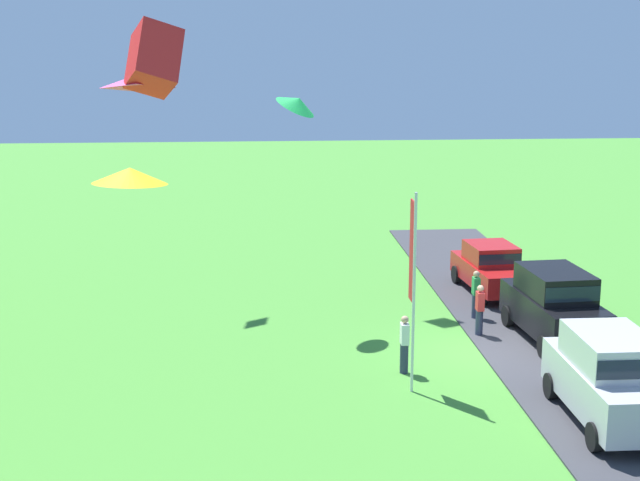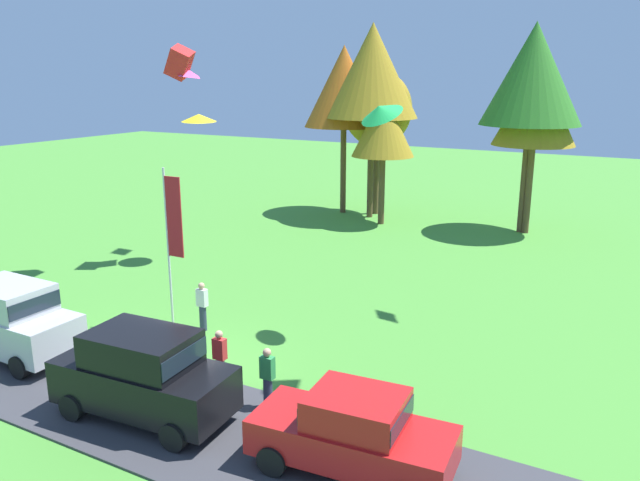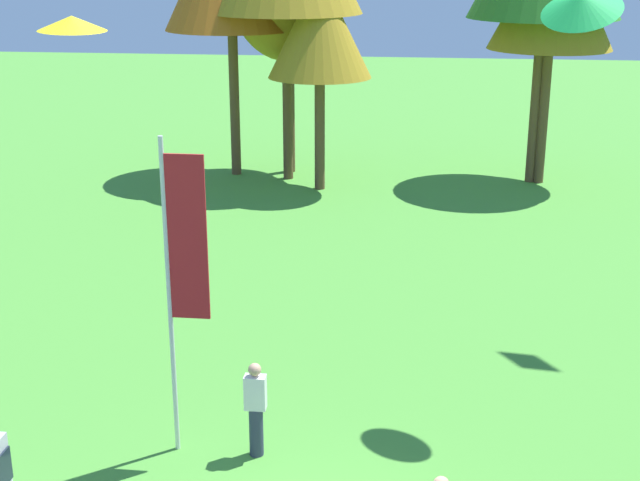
# 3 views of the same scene
# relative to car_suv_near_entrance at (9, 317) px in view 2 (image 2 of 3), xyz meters

# --- Properties ---
(ground_plane) EXTENTS (120.00, 120.00, 0.00)m
(ground_plane) POSITION_rel_car_suv_near_entrance_xyz_m (5.23, 1.70, -1.30)
(ground_plane) COLOR #478E33
(pavement_strip) EXTENTS (36.00, 4.40, 0.06)m
(pavement_strip) POSITION_rel_car_suv_near_entrance_xyz_m (5.23, -0.39, -1.27)
(pavement_strip) COLOR #38383D
(pavement_strip) RESTS_ON ground
(car_suv_near_entrance) EXTENTS (4.62, 2.08, 2.28)m
(car_suv_near_entrance) POSITION_rel_car_suv_near_entrance_xyz_m (0.00, 0.00, 0.00)
(car_suv_near_entrance) COLOR #B7B7BC
(car_suv_near_entrance) RESTS_ON ground
(car_suv_far_end) EXTENTS (4.72, 2.30, 2.28)m
(car_suv_far_end) POSITION_rel_car_suv_near_entrance_xyz_m (6.19, -0.73, 0.00)
(car_suv_far_end) COLOR black
(car_suv_far_end) RESTS_ON ground
(car_sedan_by_flagpole) EXTENTS (4.53, 2.24, 1.84)m
(car_sedan_by_flagpole) POSITION_rel_car_suv_near_entrance_xyz_m (11.76, -0.22, -0.25)
(car_sedan_by_flagpole) COLOR red
(car_sedan_by_flagpole) RESTS_ON ground
(person_on_lawn) EXTENTS (0.36, 0.24, 1.71)m
(person_on_lawn) POSITION_rel_car_suv_near_entrance_xyz_m (8.65, 1.14, -0.42)
(person_on_lawn) COLOR #2D334C
(person_on_lawn) RESTS_ON ground
(person_watching_sky) EXTENTS (0.36, 0.24, 1.71)m
(person_watching_sky) POSITION_rel_car_suv_near_entrance_xyz_m (6.87, 1.46, -0.42)
(person_watching_sky) COLOR #2D334C
(person_watching_sky) RESTS_ON ground
(person_beside_suv) EXTENTS (0.36, 0.24, 1.71)m
(person_beside_suv) POSITION_rel_car_suv_near_entrance_xyz_m (3.84, 4.43, -0.42)
(person_beside_suv) COLOR #2D334C
(person_beside_suv) RESTS_ON ground
(tree_left_of_center) EXTENTS (4.83, 4.83, 10.19)m
(tree_left_of_center) POSITION_rel_car_suv_near_entrance_xyz_m (-0.56, 23.71, 6.45)
(tree_left_of_center) COLOR brown
(tree_left_of_center) RESTS_ON ground
(tree_far_right) EXTENTS (4.14, 4.14, 8.73)m
(tree_far_right) POSITION_rel_car_suv_near_entrance_xyz_m (1.43, 24.32, 5.13)
(tree_far_right) COLOR brown
(tree_far_right) RESTS_ON ground
(tree_far_left) EXTENTS (5.39, 5.39, 11.37)m
(tree_far_left) POSITION_rel_car_suv_near_entrance_xyz_m (1.50, 23.27, 7.35)
(tree_far_left) COLOR brown
(tree_far_left) RESTS_ON ground
(tree_center_back) EXTENTS (3.56, 3.56, 7.51)m
(tree_center_back) POSITION_rel_car_suv_near_entrance_xyz_m (2.84, 21.93, 4.39)
(tree_center_back) COLOR brown
(tree_center_back) RESTS_ON ground
(tree_right_of_center) EXTENTS (5.27, 5.27, 11.13)m
(tree_right_of_center) POSITION_rel_car_suv_near_entrance_xyz_m (10.40, 23.87, 7.17)
(tree_right_of_center) COLOR brown
(tree_right_of_center) RESTS_ON ground
(tree_lone_near) EXTENTS (4.33, 4.33, 9.14)m
(tree_lone_near) POSITION_rel_car_suv_near_entrance_xyz_m (10.70, 23.78, 5.65)
(tree_lone_near) COLOR brown
(tree_lone_near) RESTS_ON ground
(flag_banner) EXTENTS (0.71, 0.08, 5.48)m
(flag_banner) POSITION_rel_car_suv_near_entrance_xyz_m (2.68, 4.46, 2.18)
(flag_banner) COLOR silver
(flag_banner) RESTS_ON ground
(kite_delta_high_left) EXTENTS (1.82, 1.82, 0.94)m
(kite_delta_high_left) POSITION_rel_car_suv_near_entrance_xyz_m (9.01, 7.17, 6.06)
(kite_delta_high_left) COLOR green
(kite_delta_topmost) EXTENTS (2.21, 2.21, 0.41)m
(kite_delta_topmost) POSITION_rel_car_suv_near_entrance_xyz_m (-1.53, 11.21, 5.29)
(kite_delta_topmost) COLOR yellow
(kite_diamond_near_flag) EXTENTS (0.97, 1.15, 0.41)m
(kite_diamond_near_flag) POSITION_rel_car_suv_near_entrance_xyz_m (-1.71, 10.94, 7.22)
(kite_diamond_near_flag) COLOR #EA4C9E
(kite_box_high_right) EXTENTS (1.55, 1.25, 1.64)m
(kite_box_high_right) POSITION_rel_car_suv_near_entrance_xyz_m (-1.92, 10.58, 7.66)
(kite_box_high_right) COLOR red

